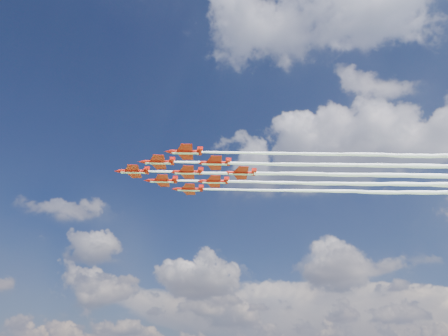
{
  "coord_description": "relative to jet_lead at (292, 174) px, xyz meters",
  "views": [
    {
      "loc": [
        78.11,
        -113.35,
        16.2
      ],
      "look_at": [
        16.52,
        6.97,
        84.09
      ],
      "focal_mm": 35.0,
      "sensor_mm": 36.0,
      "label": 1
    }
  ],
  "objects": [
    {
      "name": "jet_row4_port",
      "position": [
        28.81,
        7.41,
        0.0
      ],
      "size": [
        107.14,
        61.92,
        3.09
      ],
      "rotation": [
        0.0,
        0.0,
        0.51
      ],
      "color": "red"
    },
    {
      "name": "jet_row3_starb",
      "position": [
        9.45,
        22.48,
        0.0
      ],
      "size": [
        107.14,
        61.92,
        3.09
      ],
      "rotation": [
        0.0,
        0.0,
        0.51
      ],
      "color": "red"
    },
    {
      "name": "jet_row3_port",
      "position": [
        24.09,
        -3.83,
        0.0
      ],
      "size": [
        107.14,
        61.92,
        3.09
      ],
      "rotation": [
        0.0,
        0.0,
        0.51
      ],
      "color": "red"
    },
    {
      "name": "jet_row2_starb",
      "position": [
        4.73,
        11.24,
        0.0
      ],
      "size": [
        107.14,
        61.92,
        3.09
      ],
      "rotation": [
        0.0,
        0.0,
        0.51
      ],
      "color": "red"
    },
    {
      "name": "jet_row3_centre",
      "position": [
        16.77,
        9.33,
        0.0
      ],
      "size": [
        107.14,
        61.92,
        3.09
      ],
      "rotation": [
        0.0,
        0.0,
        0.51
      ],
      "color": "red"
    },
    {
      "name": "jet_row2_port",
      "position": [
        12.04,
        -1.91,
        0.0
      ],
      "size": [
        107.14,
        61.92,
        3.09
      ],
      "rotation": [
        0.0,
        0.0,
        0.51
      ],
      "color": "red"
    },
    {
      "name": "jet_lead",
      "position": [
        0.0,
        0.0,
        0.0
      ],
      "size": [
        107.14,
        61.92,
        3.09
      ],
      "rotation": [
        0.0,
        0.0,
        0.51
      ],
      "color": "red"
    },
    {
      "name": "jet_row4_starb",
      "position": [
        21.5,
        20.57,
        0.0
      ],
      "size": [
        107.14,
        61.92,
        3.09
      ],
      "rotation": [
        0.0,
        0.0,
        0.51
      ],
      "color": "red"
    },
    {
      "name": "jet_tail",
      "position": [
        33.54,
        18.65,
        0.0
      ],
      "size": [
        107.14,
        61.92,
        3.09
      ],
      "rotation": [
        0.0,
        0.0,
        0.51
      ],
      "color": "red"
    }
  ]
}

